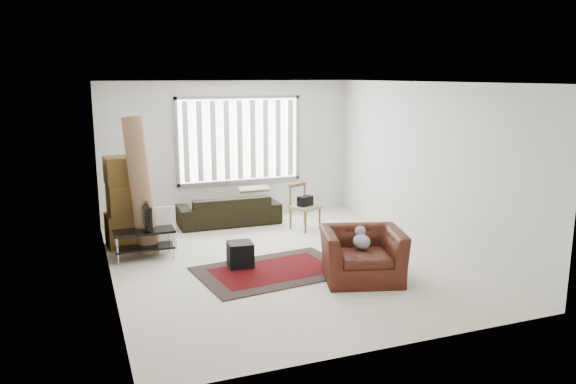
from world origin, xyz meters
name	(u,v)px	position (x,y,z in m)	size (l,w,h in m)	color
room	(273,143)	(0.03, 0.51, 1.76)	(6.00, 6.02, 2.71)	beige
persian_rug	(273,271)	(-0.28, -0.37, 0.01)	(2.30, 1.68, 0.02)	black
tv_stand	(144,238)	(-1.95, 0.89, 0.33)	(0.92, 0.41, 0.46)	black
tv	(143,217)	(-1.95, 0.89, 0.67)	(0.75, 0.10, 0.43)	black
subwoofer	(240,254)	(-0.67, 0.00, 0.20)	(0.36, 0.36, 0.36)	black
moving_boxes	(125,205)	(-2.15, 1.70, 0.70)	(0.66, 0.61, 1.50)	brown
white_flatpack	(159,228)	(-1.66, 1.32, 0.35)	(0.55, 0.08, 0.70)	silver
rolled_rug	(140,186)	(-1.93, 1.23, 1.09)	(0.32, 0.32, 2.16)	brown
sofa	(229,205)	(-0.18, 2.45, 0.37)	(1.92, 0.83, 0.74)	black
side_chair	(304,205)	(1.03, 1.60, 0.47)	(0.59, 0.59, 0.84)	#827655
armchair	(362,251)	(0.77, -1.10, 0.41)	(1.33, 1.23, 0.81)	#3C150C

